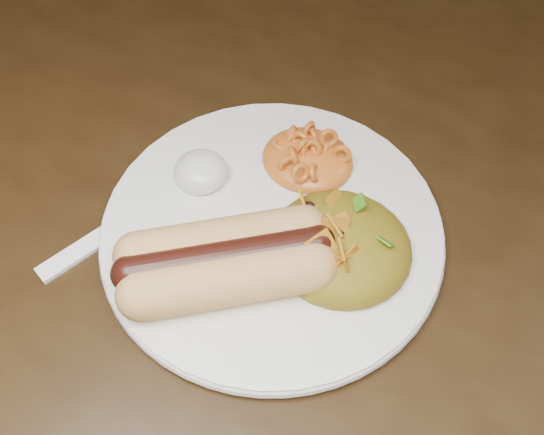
% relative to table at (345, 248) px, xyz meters
% --- Properties ---
extents(table, '(1.60, 0.90, 0.75)m').
position_rel_table_xyz_m(table, '(0.00, 0.00, 0.00)').
color(table, black).
rests_on(table, floor).
extents(plate, '(0.27, 0.27, 0.01)m').
position_rel_table_xyz_m(plate, '(-0.04, -0.07, 0.10)').
color(plate, white).
rests_on(plate, table).
extents(hotdog, '(0.12, 0.13, 0.04)m').
position_rel_table_xyz_m(hotdog, '(-0.05, -0.13, 0.13)').
color(hotdog, tan).
rests_on(hotdog, plate).
extents(mac_and_cheese, '(0.08, 0.07, 0.03)m').
position_rel_table_xyz_m(mac_and_cheese, '(-0.04, -0.00, 0.12)').
color(mac_and_cheese, orange).
rests_on(mac_and_cheese, plate).
extents(sour_cream, '(0.05, 0.05, 0.03)m').
position_rel_table_xyz_m(sour_cream, '(-0.11, -0.06, 0.12)').
color(sour_cream, silver).
rests_on(sour_cream, plate).
extents(taco_salad, '(0.11, 0.10, 0.05)m').
position_rel_table_xyz_m(taco_salad, '(0.01, -0.07, 0.12)').
color(taco_salad, '#B65410').
rests_on(taco_salad, plate).
extents(fork, '(0.08, 0.15, 0.00)m').
position_rel_table_xyz_m(fork, '(-0.16, -0.14, 0.09)').
color(fork, white).
rests_on(fork, table).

